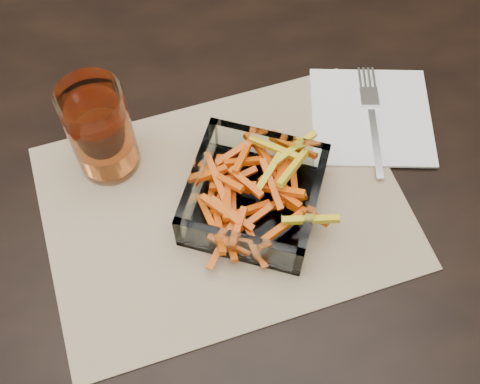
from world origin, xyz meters
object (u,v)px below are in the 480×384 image
(dining_table, at_px, (255,222))
(glass_bowl, at_px, (254,197))
(fork, at_px, (372,116))
(tumbler, at_px, (101,132))

(dining_table, xyz_separation_m, glass_bowl, (-0.01, -0.02, 0.12))
(dining_table, bearing_deg, fork, 26.17)
(glass_bowl, height_order, tumbler, tumbler)
(glass_bowl, xyz_separation_m, fork, (0.18, 0.11, -0.02))
(glass_bowl, bearing_deg, dining_table, 70.71)
(dining_table, distance_m, tumbler, 0.25)
(dining_table, bearing_deg, tumbler, 157.32)
(dining_table, distance_m, fork, 0.22)
(glass_bowl, relative_size, fork, 1.10)
(fork, bearing_deg, glass_bowl, -140.46)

